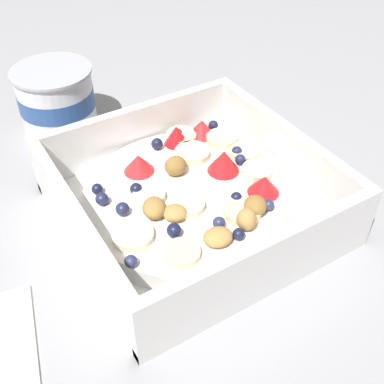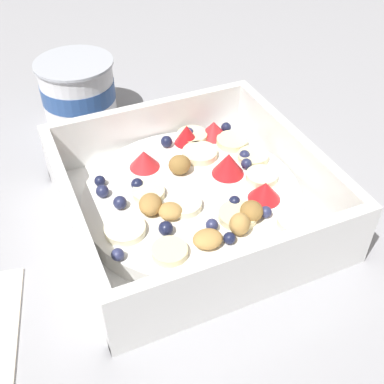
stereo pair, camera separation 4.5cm
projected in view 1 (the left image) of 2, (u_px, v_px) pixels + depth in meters
The scene contains 4 objects.
ground_plane at pixel (173, 213), 0.47m from camera, with size 2.40×2.40×0.00m, color #9E9EA3.
fruit_bowl at pixel (193, 198), 0.46m from camera, with size 0.23×0.23×0.06m.
spoon at pixel (283, 135), 0.57m from camera, with size 0.04×0.17×0.01m.
yogurt_cup at pixel (57, 100), 0.56m from camera, with size 0.09×0.09×0.08m.
Camera 1 is at (-0.16, -0.30, 0.33)m, focal length 45.24 mm.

